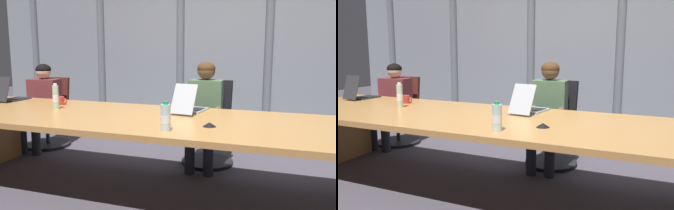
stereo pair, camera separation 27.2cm
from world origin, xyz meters
TOP-DOWN VIEW (x-y plane):
  - ground_plane at (0.00, 0.00)m, footprint 15.95×15.95m
  - conference_table at (0.00, 0.00)m, footprint 5.08×1.30m
  - curtain_backdrop at (-0.00, 2.39)m, footprint 7.98×0.17m
  - laptop_left_end at (-2.18, 0.36)m, footprint 0.23×0.41m
  - laptop_left_mid at (-0.00, 0.37)m, footprint 0.28×0.49m
  - office_chair_left_end at (-2.22, 1.07)m, footprint 0.60×0.60m
  - office_chair_left_mid at (0.03, 1.08)m, footprint 0.60×0.60m
  - person_left_end at (-2.21, 0.92)m, footprint 0.44×0.57m
  - person_left_mid at (0.01, 0.92)m, footprint 0.41×0.56m
  - water_bottle_primary at (-1.35, 0.08)m, footprint 0.06×0.06m
  - water_bottle_secondary at (0.04, -0.45)m, footprint 0.08×0.08m
  - coffee_mug_near at (-1.47, 0.32)m, footprint 0.13×0.09m
  - conference_mic_middle at (0.32, -0.19)m, footprint 0.11×0.11m

SIDE VIEW (x-z plane):
  - ground_plane at x=0.00m, z-range 0.00..0.00m
  - office_chair_left_end at x=-2.22m, z-range -0.12..0.81m
  - office_chair_left_mid at x=0.03m, z-range -0.13..0.84m
  - conference_table at x=0.00m, z-range 0.24..0.97m
  - person_left_end at x=-2.21m, z-range 0.08..1.20m
  - person_left_mid at x=0.01m, z-range 0.08..1.27m
  - conference_mic_middle at x=0.32m, z-range 0.73..0.76m
  - coffee_mug_near at x=-1.47m, z-range 0.73..0.81m
  - laptop_left_mid at x=0.00m, z-range 0.64..0.92m
  - laptop_left_end at x=-2.18m, z-range 0.64..0.93m
  - water_bottle_secondary at x=0.04m, z-range 0.72..0.94m
  - water_bottle_primary at x=-1.35m, z-range 0.71..0.98m
  - curtain_backdrop at x=0.00m, z-range 0.00..3.17m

